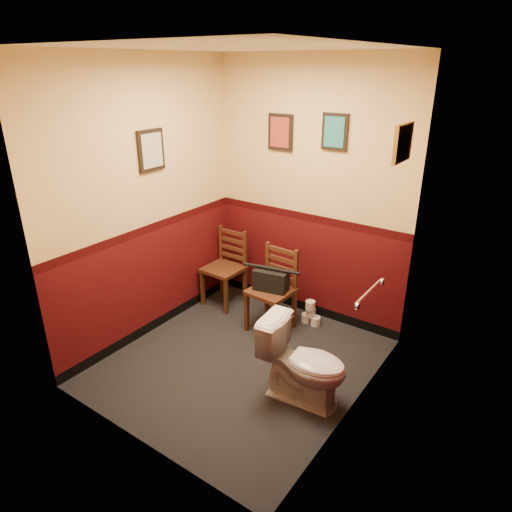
{
  "coord_description": "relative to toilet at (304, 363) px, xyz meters",
  "views": [
    {
      "loc": [
        2.16,
        -2.83,
        2.6
      ],
      "look_at": [
        0.0,
        0.25,
        1.0
      ],
      "focal_mm": 32.0,
      "sensor_mm": 36.0,
      "label": 1
    }
  ],
  "objects": [
    {
      "name": "floor",
      "position": [
        -0.72,
        0.1,
        -0.35
      ],
      "size": [
        2.2,
        2.4,
        0.0
      ],
      "primitive_type": "cube",
      "color": "black",
      "rests_on": "ground"
    },
    {
      "name": "ceiling",
      "position": [
        -0.72,
        0.1,
        2.35
      ],
      "size": [
        2.2,
        2.4,
        0.0
      ],
      "primitive_type": "cube",
      "rotation": [
        3.14,
        0.0,
        0.0
      ],
      "color": "silver",
      "rests_on": "ground"
    },
    {
      "name": "wall_back",
      "position": [
        -0.72,
        1.3,
        1.0
      ],
      "size": [
        2.2,
        0.0,
        2.7
      ],
      "primitive_type": "cube",
      "rotation": [
        1.57,
        0.0,
        0.0
      ],
      "color": "#450B0D",
      "rests_on": "ground"
    },
    {
      "name": "wall_front",
      "position": [
        -0.72,
        -1.1,
        1.0
      ],
      "size": [
        2.2,
        0.0,
        2.7
      ],
      "primitive_type": "cube",
      "rotation": [
        -1.57,
        0.0,
        0.0
      ],
      "color": "#450B0D",
      "rests_on": "ground"
    },
    {
      "name": "wall_left",
      "position": [
        -1.82,
        0.1,
        1.0
      ],
      "size": [
        0.0,
        2.4,
        2.7
      ],
      "primitive_type": "cube",
      "rotation": [
        1.57,
        0.0,
        1.57
      ],
      "color": "#450B0D",
      "rests_on": "ground"
    },
    {
      "name": "wall_right",
      "position": [
        0.38,
        0.1,
        1.0
      ],
      "size": [
        0.0,
        2.4,
        2.7
      ],
      "primitive_type": "cube",
      "rotation": [
        1.57,
        0.0,
        -1.57
      ],
      "color": "#450B0D",
      "rests_on": "ground"
    },
    {
      "name": "grab_bar",
      "position": [
        0.35,
        0.35,
        0.6
      ],
      "size": [
        0.05,
        0.56,
        0.06
      ],
      "color": "silver",
      "rests_on": "wall_right"
    },
    {
      "name": "framed_print_back_a",
      "position": [
        -1.07,
        1.28,
        1.6
      ],
      "size": [
        0.28,
        0.04,
        0.36
      ],
      "color": "black",
      "rests_on": "wall_back"
    },
    {
      "name": "framed_print_back_b",
      "position": [
        -0.47,
        1.28,
        1.65
      ],
      "size": [
        0.26,
        0.04,
        0.34
      ],
      "color": "black",
      "rests_on": "wall_back"
    },
    {
      "name": "framed_print_left",
      "position": [
        -1.8,
        0.2,
        1.5
      ],
      "size": [
        0.04,
        0.3,
        0.38
      ],
      "color": "black",
      "rests_on": "wall_left"
    },
    {
      "name": "framed_print_right",
      "position": [
        0.36,
        0.7,
        1.7
      ],
      "size": [
        0.04,
        0.34,
        0.28
      ],
      "color": "olive",
      "rests_on": "wall_right"
    },
    {
      "name": "toilet",
      "position": [
        0.0,
        0.0,
        0.0
      ],
      "size": [
        0.76,
        0.47,
        0.71
      ],
      "primitive_type": "imported",
      "rotation": [
        0.0,
        0.0,
        1.67
      ],
      "color": "white",
      "rests_on": "floor"
    },
    {
      "name": "toilet_brush",
      "position": [
        0.17,
        -0.01,
        -0.29
      ],
      "size": [
        0.11,
        0.11,
        0.41
      ],
      "color": "silver",
      "rests_on": "floor"
    },
    {
      "name": "chair_left",
      "position": [
        -1.57,
        0.96,
        0.08
      ],
      "size": [
        0.41,
        0.41,
        0.87
      ],
      "rotation": [
        0.0,
        0.0,
        -0.02
      ],
      "color": "#5B301B",
      "rests_on": "floor"
    },
    {
      "name": "chair_right",
      "position": [
        -0.82,
        0.8,
        0.09
      ],
      "size": [
        0.43,
        0.43,
        0.88
      ],
      "rotation": [
        0.0,
        0.0,
        -0.06
      ],
      "color": "#5B301B",
      "rests_on": "floor"
    },
    {
      "name": "handbag",
      "position": [
        -0.82,
        0.76,
        0.22
      ],
      "size": [
        0.37,
        0.24,
        0.25
      ],
      "rotation": [
        0.0,
        0.0,
        0.2
      ],
      "color": "black",
      "rests_on": "chair_right"
    },
    {
      "name": "tp_stack",
      "position": [
        -0.52,
        1.09,
        -0.24
      ],
      "size": [
        0.22,
        0.13,
        0.28
      ],
      "color": "silver",
      "rests_on": "floor"
    }
  ]
}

